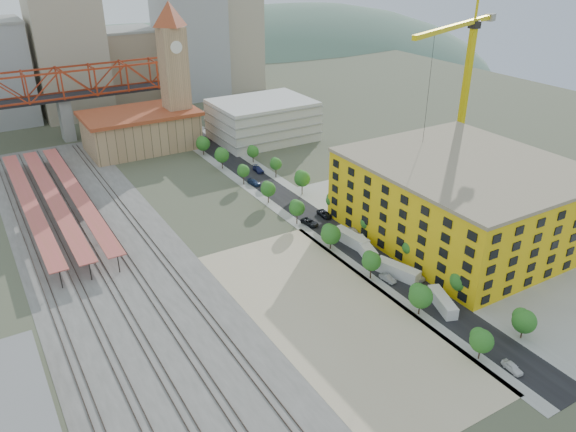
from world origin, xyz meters
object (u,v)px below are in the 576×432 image
construction_building (463,199)px  tower_crane (464,71)px  site_trailer_a (442,302)px  site_trailer_d (351,239)px  site_trailer_c (365,249)px  clock_tower (173,62)px  car_0 (512,368)px  site_trailer_b (397,271)px

construction_building → tower_crane: (21.86, 24.90, 23.68)m
site_trailer_a → site_trailer_d: site_trailer_d is taller
site_trailer_c → site_trailer_d: (0.00, 5.34, 0.09)m
clock_tower → car_0: 142.86m
site_trailer_b → site_trailer_d: bearing=72.5°
clock_tower → car_0: (5.00, -139.99, -28.02)m
tower_crane → car_0: tower_crane is taller
site_trailer_b → site_trailer_d: site_trailer_d is taller
tower_crane → site_trailer_b: bearing=-146.1°
clock_tower → construction_building: 107.36m
site_trailer_c → car_0: size_ratio=2.42×
tower_crane → site_trailer_a: 73.34m
site_trailer_b → site_trailer_c: site_trailer_b is taller
car_0 → site_trailer_b: bearing=89.7°
site_trailer_b → site_trailer_c: bearing=72.5°
clock_tower → site_trailer_b: 110.95m
construction_building → site_trailer_d: bearing=160.1°
car_0 → tower_crane: bearing=56.9°
construction_building → tower_crane: tower_crane is taller
clock_tower → site_trailer_c: bearing=-85.2°
site_trailer_d → site_trailer_a: bearing=-95.7°
site_trailer_b → site_trailer_c: size_ratio=1.06×
site_trailer_a → construction_building: bearing=58.1°
site_trailer_d → car_0: size_ratio=2.57×
clock_tower → tower_crane: bearing=-53.4°
site_trailer_a → clock_tower: bearing=113.4°
site_trailer_d → car_0: 49.51m
site_trailer_b → site_trailer_c: 11.32m
tower_crane → car_0: (-50.86, -64.90, -32.42)m
tower_crane → site_trailer_c: bearing=-156.5°
construction_building → car_0: bearing=-125.9°
car_0 → clock_tower: bearing=97.0°
site_trailer_d → construction_building: bearing=-25.6°
site_trailer_c → construction_building: bearing=6.9°
site_trailer_a → site_trailer_c: site_trailer_c is taller
site_trailer_b → site_trailer_a: bearing=-107.5°
site_trailer_a → site_trailer_b: 13.39m
tower_crane → site_trailer_a: bearing=-136.4°
site_trailer_a → car_0: (-3.00, -19.36, -0.57)m
site_trailer_a → car_0: size_ratio=2.30×
clock_tower → construction_building: (34.00, -99.99, -19.29)m
site_trailer_d → car_0: bearing=-99.2°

